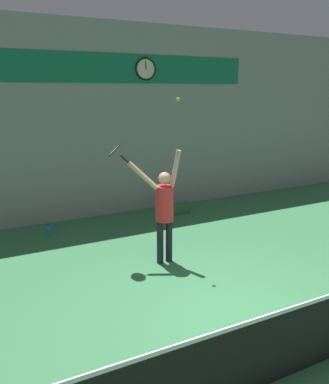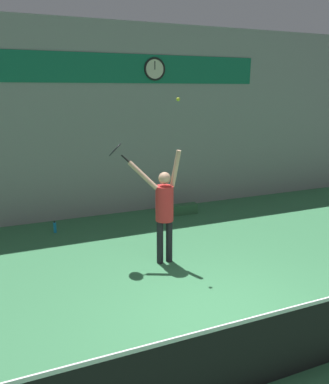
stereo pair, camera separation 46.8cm
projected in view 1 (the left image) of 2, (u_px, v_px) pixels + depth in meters
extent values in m
plane|color=#387A4C|center=(237.00, 321.00, 5.57)|extent=(18.00, 18.00, 0.00)
cube|color=gray|center=(111.00, 122.00, 9.82)|extent=(18.00, 0.10, 5.00)
cube|color=#146B4C|center=(110.00, 68.00, 9.41)|extent=(7.94, 0.02, 0.72)
cylinder|color=beige|center=(146.00, 69.00, 9.81)|extent=(0.54, 0.02, 0.54)
torus|color=black|center=(146.00, 69.00, 9.81)|extent=(0.59, 0.05, 0.59)
cube|color=black|center=(146.00, 65.00, 9.77)|extent=(0.02, 0.01, 0.22)
cube|color=black|center=(299.00, 340.00, 4.43)|extent=(7.65, 0.01, 0.91)
cube|color=white|center=(303.00, 305.00, 4.31)|extent=(7.65, 0.02, 0.05)
cylinder|color=black|center=(160.00, 242.00, 7.33)|extent=(0.13, 0.13, 0.88)
cylinder|color=black|center=(169.00, 241.00, 7.41)|extent=(0.13, 0.13, 0.88)
cylinder|color=red|center=(164.00, 203.00, 7.16)|extent=(0.35, 0.35, 0.69)
sphere|color=#D8A884|center=(164.00, 178.00, 7.03)|extent=(0.23, 0.23, 0.23)
cylinder|color=#D8A884|center=(175.00, 169.00, 7.04)|extent=(0.23, 0.21, 0.72)
cylinder|color=#D8A884|center=(143.00, 176.00, 7.01)|extent=(0.52, 0.45, 0.53)
cylinder|color=black|center=(125.00, 159.00, 6.99)|extent=(0.17, 0.09, 0.16)
torus|color=black|center=(114.00, 150.00, 6.93)|extent=(0.35, 0.40, 0.26)
cylinder|color=beige|center=(114.00, 150.00, 6.93)|extent=(0.29, 0.34, 0.21)
sphere|color=#CCDB2D|center=(178.00, 99.00, 6.64)|extent=(0.07, 0.07, 0.07)
cylinder|color=#198CCC|center=(48.00, 230.00, 8.81)|extent=(0.07, 0.07, 0.26)
cylinder|color=black|center=(48.00, 224.00, 8.78)|extent=(0.04, 0.04, 0.04)
cube|color=#33663F|center=(177.00, 209.00, 10.40)|extent=(0.73, 0.25, 0.27)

